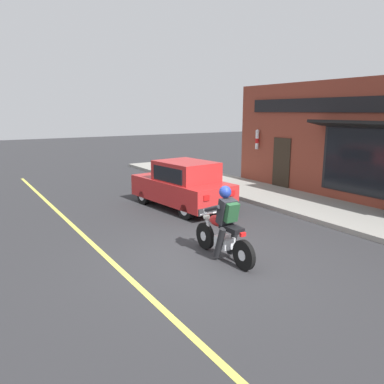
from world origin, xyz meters
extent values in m
plane|color=#2B2B2D|center=(0.00, 0.00, 0.00)|extent=(80.00, 80.00, 0.00)
cube|color=gray|center=(5.41, 3.00, 0.07)|extent=(2.60, 22.00, 0.14)
cube|color=#D1C64C|center=(-1.80, 3.00, 0.00)|extent=(0.12, 19.80, 0.01)
cube|color=brown|center=(6.96, 1.38, 2.10)|extent=(0.50, 11.18, 4.20)
cube|color=#2D2319|center=(6.69, 4.45, 1.05)|extent=(0.04, 0.90, 2.10)
cube|color=black|center=(6.68, 1.38, 3.35)|extent=(0.06, 9.50, 0.50)
cylinder|color=white|center=(6.61, 5.85, 1.90)|extent=(0.14, 0.14, 0.70)
cylinder|color=red|center=(6.61, 5.85, 1.90)|extent=(0.15, 0.15, 0.20)
sphere|color=silver|center=(6.61, 5.85, 2.30)|extent=(0.16, 0.16, 0.16)
cylinder|color=black|center=(0.33, 0.58, 0.31)|extent=(0.11, 0.62, 0.62)
cylinder|color=silver|center=(0.33, 0.58, 0.31)|extent=(0.12, 0.22, 0.22)
cylinder|color=black|center=(0.32, -0.82, 0.31)|extent=(0.11, 0.62, 0.62)
cylinder|color=silver|center=(0.32, -0.82, 0.31)|extent=(0.12, 0.22, 0.22)
cube|color=silver|center=(0.32, -0.17, 0.39)|extent=(0.28, 0.40, 0.24)
ellipsoid|color=#B21919|center=(0.33, 0.08, 0.80)|extent=(0.31, 0.52, 0.24)
cube|color=black|center=(0.32, -0.40, 0.76)|extent=(0.27, 0.56, 0.10)
cylinder|color=silver|center=(0.33, 0.48, 0.62)|extent=(0.07, 0.33, 0.68)
cylinder|color=silver|center=(0.33, 0.36, 0.91)|extent=(0.56, 0.05, 0.04)
sphere|color=silver|center=(0.33, 0.53, 0.79)|extent=(0.16, 0.16, 0.16)
cylinder|color=silver|center=(0.48, -0.58, 0.29)|extent=(0.09, 0.55, 0.08)
cube|color=red|center=(0.32, -0.77, 0.73)|extent=(0.12, 0.06, 0.08)
cylinder|color=black|center=(0.14, -0.24, 0.43)|extent=(0.14, 0.35, 0.71)
cylinder|color=black|center=(0.50, -0.25, 0.43)|extent=(0.14, 0.35, 0.71)
cube|color=#232328|center=(0.32, -0.22, 1.08)|extent=(0.34, 0.33, 0.57)
cylinder|color=#232328|center=(0.13, 0.02, 1.12)|extent=(0.10, 0.52, 0.26)
cylinder|color=#232328|center=(0.53, 0.01, 1.12)|extent=(0.10, 0.52, 0.26)
sphere|color=navy|center=(0.32, -0.16, 1.49)|extent=(0.26, 0.26, 0.26)
cube|color=#1E4728|center=(0.32, -0.38, 1.10)|extent=(0.28, 0.24, 0.42)
cylinder|color=black|center=(0.97, 5.25, 0.30)|extent=(0.24, 0.62, 0.60)
cylinder|color=silver|center=(0.97, 5.25, 0.30)|extent=(0.23, 0.35, 0.33)
cylinder|color=black|center=(2.40, 5.40, 0.30)|extent=(0.24, 0.62, 0.60)
cylinder|color=silver|center=(2.40, 5.40, 0.30)|extent=(0.23, 0.35, 0.33)
cylinder|color=black|center=(1.22, 2.86, 0.30)|extent=(0.24, 0.62, 0.60)
cylinder|color=silver|center=(1.22, 2.86, 0.30)|extent=(0.23, 0.35, 0.33)
cylinder|color=black|center=(2.65, 3.02, 0.30)|extent=(0.24, 0.62, 0.60)
cylinder|color=silver|center=(2.65, 3.02, 0.30)|extent=(0.23, 0.35, 0.33)
cube|color=red|center=(1.81, 4.13, 0.60)|extent=(2.02, 3.85, 0.70)
cube|color=red|center=(1.84, 3.88, 1.24)|extent=(1.63, 2.04, 0.66)
cube|color=black|center=(1.74, 4.75, 1.19)|extent=(1.35, 0.49, 0.51)
cube|color=black|center=(1.12, 3.81, 1.22)|extent=(0.19, 1.51, 0.46)
cube|color=black|center=(2.56, 3.96, 1.22)|extent=(0.19, 1.51, 0.46)
cube|color=silver|center=(1.11, 5.93, 0.72)|extent=(0.24, 0.07, 0.14)
cube|color=red|center=(1.50, 2.23, 0.74)|extent=(0.20, 0.06, 0.16)
cube|color=silver|center=(2.12, 6.04, 0.72)|extent=(0.24, 0.07, 0.14)
cube|color=red|center=(2.51, 2.34, 0.74)|extent=(0.20, 0.06, 0.16)
cube|color=#28282B|center=(1.62, 5.95, 0.35)|extent=(1.61, 0.29, 0.20)
cube|color=#28282B|center=(2.00, 2.31, 0.35)|extent=(1.61, 0.29, 0.20)
camera|label=1|loc=(-4.35, -6.24, 3.14)|focal=35.00mm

